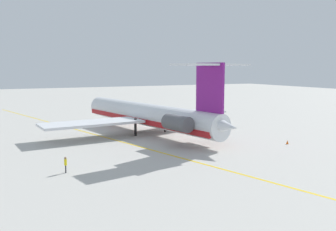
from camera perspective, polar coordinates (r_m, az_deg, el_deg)
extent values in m
plane|color=#B7B5AD|center=(60.40, -11.30, -3.19)|extent=(298.99, 298.99, 0.00)
cylinder|color=silver|center=(62.07, -3.32, 0.15)|extent=(35.29, 10.55, 3.76)
cone|color=silver|center=(77.24, -10.62, 1.47)|extent=(4.54, 4.30, 3.61)
cone|color=silver|center=(48.52, 8.34, -1.56)|extent=(6.00, 4.20, 3.19)
cube|color=#B2191E|center=(62.18, -3.32, -0.62)|extent=(34.53, 10.47, 0.83)
cube|color=silver|center=(58.08, -11.74, -1.15)|extent=(7.28, 16.13, 0.38)
cube|color=silver|center=(68.57, 3.07, 0.29)|extent=(10.25, 16.70, 0.38)
cylinder|color=#515156|center=(50.55, 1.49, -1.18)|extent=(5.03, 3.05, 2.18)
cube|color=silver|center=(50.95, 2.06, -1.12)|extent=(3.00, 1.73, 0.45)
cylinder|color=#515156|center=(54.49, 6.47, -0.60)|extent=(5.03, 3.05, 2.18)
cube|color=silver|center=(54.04, 5.96, -0.66)|extent=(3.00, 1.73, 0.45)
cube|color=#7A197F|center=(49.68, 6.51, 4.33)|extent=(5.06, 1.36, 6.65)
cube|color=silver|center=(47.28, 4.22, 7.91)|extent=(4.52, 6.06, 0.26)
cube|color=silver|center=(51.46, 9.32, 7.80)|extent=(4.52, 6.06, 0.26)
cylinder|color=black|center=(71.41, -8.13, -0.34)|extent=(0.41, 0.41, 2.85)
cylinder|color=black|center=(59.72, -5.08, -1.81)|extent=(0.41, 0.41, 2.85)
cylinder|color=black|center=(63.07, -0.45, -1.29)|extent=(0.41, 0.41, 2.85)
cylinder|color=black|center=(82.53, 6.06, 0.02)|extent=(0.10, 0.10, 0.79)
cylinder|color=black|center=(82.67, 6.08, 0.03)|extent=(0.10, 0.10, 0.79)
cylinder|color=#262628|center=(82.51, 6.08, 0.51)|extent=(0.27, 0.27, 0.63)
sphere|color=brown|center=(82.46, 6.08, 0.82)|extent=(0.25, 0.25, 0.25)
cylinder|color=#262628|center=(82.33, 6.06, 0.52)|extent=(0.07, 0.07, 0.53)
cylinder|color=#262628|center=(82.68, 6.09, 0.55)|extent=(0.07, 0.07, 0.53)
cylinder|color=black|center=(86.31, -1.45, 0.40)|extent=(0.11, 0.11, 0.86)
cylinder|color=black|center=(86.18, -1.51, 0.39)|extent=(0.11, 0.11, 0.86)
cylinder|color=orange|center=(86.16, -1.48, 0.91)|extent=(0.29, 0.29, 0.68)
sphere|color=brown|center=(86.10, -1.48, 1.22)|extent=(0.27, 0.27, 0.27)
cylinder|color=orange|center=(86.31, -1.42, 0.94)|extent=(0.08, 0.08, 0.58)
cylinder|color=orange|center=(85.99, -1.55, 0.92)|extent=(0.08, 0.08, 0.58)
cylinder|color=black|center=(40.33, -15.63, -8.05)|extent=(0.10, 0.10, 0.82)
cylinder|color=black|center=(40.46, -15.59, -8.00)|extent=(0.10, 0.10, 0.82)
cylinder|color=yellow|center=(40.21, -15.65, -7.02)|extent=(0.27, 0.27, 0.65)
sphere|color=#8C6647|center=(40.10, -15.67, -6.40)|extent=(0.26, 0.26, 0.26)
cylinder|color=yellow|center=(40.03, -15.69, -7.04)|extent=(0.08, 0.08, 0.55)
cylinder|color=yellow|center=(40.37, -15.60, -6.91)|extent=(0.08, 0.08, 0.55)
cone|color=#EA590F|center=(56.03, 18.08, -3.96)|extent=(0.40, 0.40, 0.55)
cube|color=gold|center=(60.02, -10.23, -3.23)|extent=(97.93, 26.60, 0.01)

